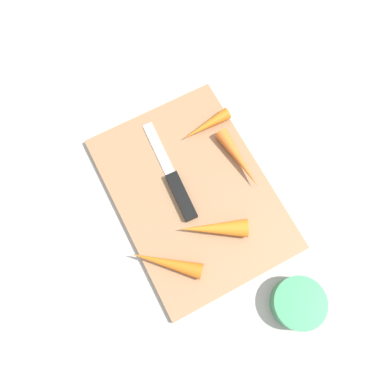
{
  "coord_description": "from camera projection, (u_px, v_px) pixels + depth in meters",
  "views": [
    {
      "loc": [
        0.18,
        -0.09,
        0.66
      ],
      "look_at": [
        0.0,
        0.0,
        0.01
      ],
      "focal_mm": 36.12,
      "sensor_mm": 36.0,
      "label": 1
    }
  ],
  "objects": [
    {
      "name": "small_bowl",
      "position": [
        298.0,
        303.0,
        0.62
      ],
      "size": [
        0.08,
        0.08,
        0.04
      ],
      "primitive_type": "cylinder",
      "color": "#388C59",
      "rests_on": "ground_plane"
    },
    {
      "name": "knife",
      "position": [
        178.0,
        189.0,
        0.68
      ],
      "size": [
        0.2,
        0.03,
        0.01
      ],
      "rotation": [
        0.0,
        0.0,
        3.09
      ],
      "color": "#B7B7BC",
      "rests_on": "cutting_board"
    },
    {
      "name": "ground_plane",
      "position": [
        192.0,
        194.0,
        0.69
      ],
      "size": [
        1.4,
        1.4,
        0.0
      ],
      "primitive_type": "plane",
      "color": "#ADA8A0"
    },
    {
      "name": "carrot_longest",
      "position": [
        166.0,
        263.0,
        0.63
      ],
      "size": [
        0.1,
        0.11,
        0.03
      ],
      "primitive_type": "cone",
      "rotation": [
        0.0,
        1.57,
        3.99
      ],
      "color": "orange",
      "rests_on": "cutting_board"
    },
    {
      "name": "carrot_shortest",
      "position": [
        206.0,
        126.0,
        0.71
      ],
      "size": [
        0.03,
        0.1,
        0.02
      ],
      "primitive_type": "cone",
      "rotation": [
        0.0,
        1.57,
        4.79
      ],
      "color": "orange",
      "rests_on": "cutting_board"
    },
    {
      "name": "carrot_long",
      "position": [
        239.0,
        159.0,
        0.69
      ],
      "size": [
        0.12,
        0.03,
        0.02
      ],
      "primitive_type": "cone",
      "rotation": [
        0.0,
        1.57,
        0.06
      ],
      "color": "orange",
      "rests_on": "cutting_board"
    },
    {
      "name": "carrot_short",
      "position": [
        214.0,
        228.0,
        0.65
      ],
      "size": [
        0.08,
        0.12,
        0.03
      ],
      "primitive_type": "cone",
      "rotation": [
        0.0,
        1.57,
        4.24
      ],
      "color": "orange",
      "rests_on": "cutting_board"
    },
    {
      "name": "cutting_board",
      "position": [
        192.0,
        193.0,
        0.69
      ],
      "size": [
        0.36,
        0.26,
        0.01
      ],
      "primitive_type": "cube",
      "color": "#99704C",
      "rests_on": "ground_plane"
    }
  ]
}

